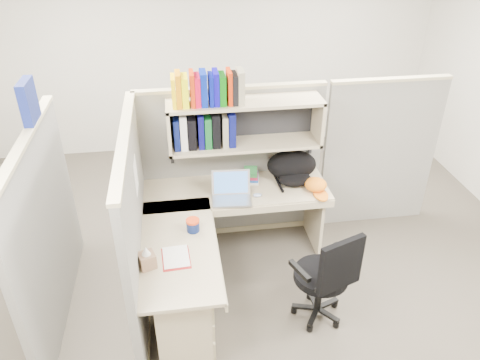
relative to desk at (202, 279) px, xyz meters
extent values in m
plane|color=#39322C|center=(0.41, 0.29, -0.44)|extent=(6.00, 6.00, 0.00)
plane|color=beige|center=(0.41, 3.29, 0.91)|extent=(6.00, 0.00, 6.00)
cube|color=#63635E|center=(0.41, 1.19, 0.36)|extent=(1.80, 0.06, 1.60)
cube|color=tan|center=(0.41, 1.19, 1.18)|extent=(1.80, 0.08, 0.03)
cube|color=#63635E|center=(-0.49, 0.29, 0.36)|extent=(0.06, 1.80, 1.60)
cube|color=tan|center=(-0.49, 0.29, 1.18)|extent=(0.08, 1.80, 0.03)
cube|color=#63635E|center=(-1.19, 0.29, 0.36)|extent=(0.06, 1.80, 1.60)
cube|color=#63635E|center=(1.96, 1.19, 0.36)|extent=(1.20, 0.06, 1.60)
cube|color=navy|center=(-1.19, 0.64, 1.35)|extent=(0.07, 0.27, 0.32)
cube|color=white|center=(-0.46, 0.44, 0.76)|extent=(0.00, 0.21, 0.28)
cube|color=gray|center=(0.51, 0.99, 1.11)|extent=(1.40, 0.34, 0.03)
cube|color=gray|center=(0.51, 0.99, 0.70)|extent=(1.40, 0.34, 0.03)
cube|color=gray|center=(-0.18, 0.99, 0.90)|extent=(0.03, 0.34, 0.44)
cube|color=gray|center=(1.19, 0.99, 0.90)|extent=(0.03, 0.34, 0.44)
cube|color=black|center=(0.51, 1.15, 0.90)|extent=(1.38, 0.01, 0.41)
cube|color=yellow|center=(-0.11, 0.97, 1.25)|extent=(0.03, 0.20, 0.26)
cube|color=orange|center=(-0.07, 0.97, 1.27)|extent=(0.05, 0.20, 0.29)
cube|color=#FDFF05|center=(-0.02, 0.97, 1.25)|extent=(0.06, 0.20, 0.26)
cube|color=#BD2A07|center=(0.05, 0.97, 1.27)|extent=(0.04, 0.20, 0.29)
cube|color=red|center=(0.09, 0.97, 1.25)|extent=(0.05, 0.20, 0.26)
cube|color=#041B92|center=(0.14, 0.97, 1.27)|extent=(0.06, 0.20, 0.29)
cube|color=#040F87|center=(0.21, 0.97, 1.25)|extent=(0.04, 0.20, 0.26)
cube|color=#0B0598|center=(0.25, 0.97, 1.27)|extent=(0.04, 0.20, 0.29)
cube|color=#075E08|center=(0.30, 0.97, 1.25)|extent=(0.06, 0.20, 0.26)
cube|color=red|center=(0.36, 0.97, 1.27)|extent=(0.04, 0.20, 0.29)
cube|color=black|center=(0.41, 0.97, 1.25)|extent=(0.05, 0.20, 0.26)
cube|color=gray|center=(0.46, 0.97, 1.27)|extent=(0.06, 0.20, 0.29)
cube|color=#070F46|center=(-0.11, 1.01, 0.86)|extent=(0.05, 0.24, 0.29)
cube|color=silver|center=(-0.05, 1.01, 0.87)|extent=(0.06, 0.24, 0.32)
cube|color=black|center=(0.02, 1.01, 0.86)|extent=(0.07, 0.24, 0.29)
cube|color=#07074B|center=(0.10, 1.01, 0.87)|extent=(0.05, 0.24, 0.32)
cube|color=#0A4B1D|center=(0.17, 1.01, 0.86)|extent=(0.06, 0.24, 0.29)
cube|color=black|center=(0.24, 1.01, 0.87)|extent=(0.07, 0.24, 0.32)
cube|color=gray|center=(0.32, 1.01, 0.86)|extent=(0.05, 0.24, 0.29)
cube|color=#070B4B|center=(0.38, 1.01, 0.87)|extent=(0.06, 0.24, 0.32)
cube|color=gray|center=(0.41, 0.86, 0.28)|extent=(1.74, 0.60, 0.03)
cube|color=gray|center=(-0.16, 0.09, 0.28)|extent=(0.60, 1.34, 0.03)
cube|color=gray|center=(0.41, 0.56, 0.24)|extent=(1.74, 0.02, 0.07)
cube|color=gray|center=(0.14, 0.09, 0.24)|extent=(0.02, 1.34, 0.07)
cube|color=gray|center=(-0.16, -0.26, -0.10)|extent=(0.40, 0.55, 0.68)
cube|color=tan|center=(0.05, -0.26, 0.10)|extent=(0.02, 0.50, 0.16)
cube|color=tan|center=(0.05, -0.26, -0.08)|extent=(0.02, 0.50, 0.16)
cube|color=tan|center=(0.05, -0.26, -0.30)|extent=(0.02, 0.50, 0.22)
cube|color=#B2B2B7|center=(0.06, -0.26, 0.10)|extent=(0.01, 0.12, 0.01)
cube|color=gray|center=(1.21, 0.89, -0.09)|extent=(0.03, 0.55, 0.70)
cylinder|color=#0D1C50|center=(-0.04, 0.27, 0.34)|extent=(0.11, 0.11, 0.10)
cylinder|color=red|center=(-0.04, 0.27, 0.39)|extent=(0.11, 0.11, 0.02)
ellipsoid|color=#8C9DC7|center=(0.58, 0.70, 0.31)|extent=(0.09, 0.07, 0.03)
cylinder|color=white|center=(0.36, 0.97, 0.34)|extent=(0.08, 0.08, 0.09)
cylinder|color=black|center=(0.97, -0.12, 0.02)|extent=(0.45, 0.45, 0.07)
cube|color=black|center=(1.04, -0.32, 0.28)|extent=(0.38, 0.18, 0.45)
cylinder|color=black|center=(0.97, -0.12, -0.17)|extent=(0.06, 0.06, 0.39)
cylinder|color=black|center=(0.97, -0.12, -0.39)|extent=(0.43, 0.43, 0.10)
cube|color=black|center=(0.76, -0.20, 0.17)|extent=(0.13, 0.25, 0.04)
cube|color=black|center=(1.18, -0.05, 0.17)|extent=(0.13, 0.25, 0.04)
camera|label=1|loc=(-0.11, -2.86, 2.65)|focal=35.00mm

